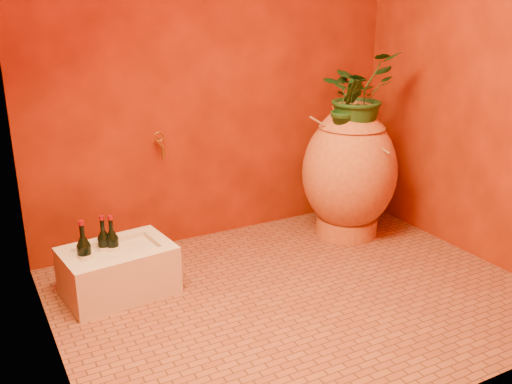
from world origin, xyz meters
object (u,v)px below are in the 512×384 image
wine_bottle_b (85,256)px  stone_basin (118,271)px  amphora (349,171)px  wine_bottle_c (105,248)px  wall_tap (160,143)px  wine_bottle_a (113,248)px

wine_bottle_b → stone_basin: bearing=1.1°
stone_basin → amphora: bearing=2.9°
wine_bottle_b → wine_bottle_c: 0.14m
stone_basin → wine_bottle_b: 0.21m
wine_bottle_b → wall_tap: bearing=36.6°
wine_bottle_a → wine_bottle_c: size_ratio=1.01×
amphora → wall_tap: size_ratio=5.89×
stone_basin → wall_tap: size_ratio=4.02×
amphora → wall_tap: bearing=163.3°
wine_bottle_a → wine_bottle_b: wine_bottle_b is taller
amphora → stone_basin: (-1.60, -0.08, -0.32)m
wine_bottle_b → wine_bottle_c: wine_bottle_b is taller
wine_bottle_c → wall_tap: size_ratio=1.91×
amphora → wine_bottle_a: 1.62m
wall_tap → stone_basin: bearing=-134.1°
wine_bottle_b → wine_bottle_c: (0.12, 0.07, -0.01)m
amphora → stone_basin: 1.63m
wine_bottle_a → wine_bottle_c: 0.05m
stone_basin → wine_bottle_b: wine_bottle_b is taller
wall_tap → amphora: bearing=-16.7°
amphora → wine_bottle_c: size_ratio=3.08×
wall_tap → wine_bottle_a: bearing=-137.7°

